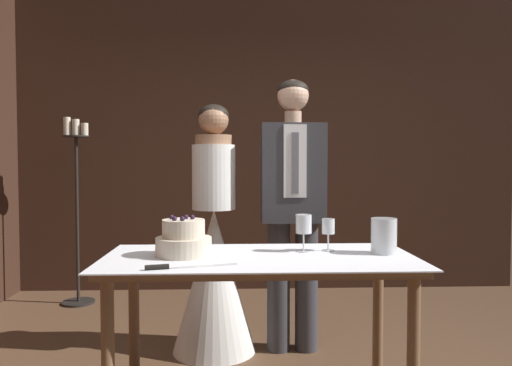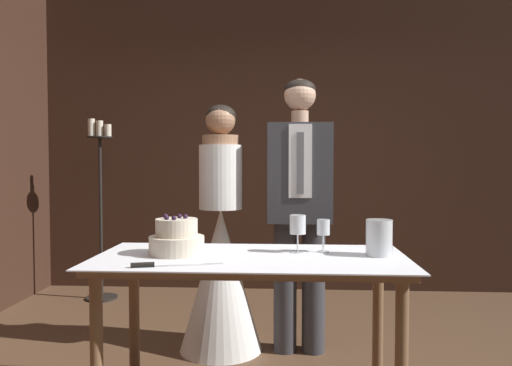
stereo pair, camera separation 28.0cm
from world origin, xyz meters
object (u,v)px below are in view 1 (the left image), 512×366
groom (293,200)px  candle_stand (77,209)px  wine_glass_near (328,228)px  bride (214,262)px  wine_glass_middle (304,225)px  cake_table (260,276)px  cake_knife (174,267)px  tiered_cake (184,240)px  hurricane_candle (384,237)px

groom → candle_stand: (-1.75, 1.15, -0.15)m
wine_glass_near → groom: (-0.10, 0.72, 0.08)m
bride → groom: 0.65m
wine_glass_middle → cake_table: bearing=-153.6°
cake_knife → bride: size_ratio=0.24×
cake_table → wine_glass_near: size_ratio=9.08×
tiered_cake → cake_table: bearing=-4.2°
groom → candle_stand: bearing=146.8°
groom → candle_stand: size_ratio=1.09×
wine_glass_middle → bride: 0.95m
cake_knife → hurricane_candle: 1.04m
wine_glass_middle → candle_stand: size_ratio=0.12×
hurricane_candle → bride: (-0.87, 0.81, -0.28)m
cake_table → hurricane_candle: (0.62, 0.04, 0.18)m
cake_table → hurricane_candle: 0.64m
cake_knife → candle_stand: (-1.12, 2.27, 0.04)m
candle_stand → tiered_cake: bearing=-60.2°
tiered_cake → wine_glass_near: 0.73m
cake_knife → wine_glass_near: 0.84m
cake_table → hurricane_candle: bearing=4.2°
tiered_cake → candle_stand: candle_stand is taller
cake_table → wine_glass_near: bearing=20.2°
tiered_cake → groom: 1.04m
cake_table → wine_glass_middle: wine_glass_middle is taller
cake_table → groom: groom is taller
groom → tiered_cake: bearing=-127.0°
cake_table → groom: (0.26, 0.85, 0.30)m
tiered_cake → bride: size_ratio=0.17×
cake_knife → bride: (0.12, 1.12, -0.21)m
wine_glass_middle → bride: bride is taller
cake_knife → tiered_cake: bearing=72.2°
cake_knife → wine_glass_middle: (0.60, 0.38, 0.13)m
cake_table → cake_knife: (-0.38, -0.27, 0.10)m
groom → cake_knife: bearing=-119.5°
wine_glass_near → hurricane_candle: 0.28m
bride → candle_stand: candle_stand is taller
wine_glass_near → tiered_cake: bearing=-171.8°
hurricane_candle → candle_stand: candle_stand is taller
tiered_cake → cake_knife: tiered_cake is taller
hurricane_candle → groom: (-0.36, 0.81, 0.12)m
wine_glass_middle → candle_stand: candle_stand is taller
wine_glass_near → cake_knife: bearing=-151.6°
cake_knife → hurricane_candle: hurricane_candle is taller
cake_knife → candle_stand: 2.53m
hurricane_candle → tiered_cake: bearing=-178.9°
wine_glass_middle → hurricane_candle: 0.40m
cake_knife → wine_glass_near: wine_glass_near is taller
cake_table → cake_knife: bearing=-144.9°
groom → bride: bearing=179.9°
groom → hurricane_candle: bearing=-66.0°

